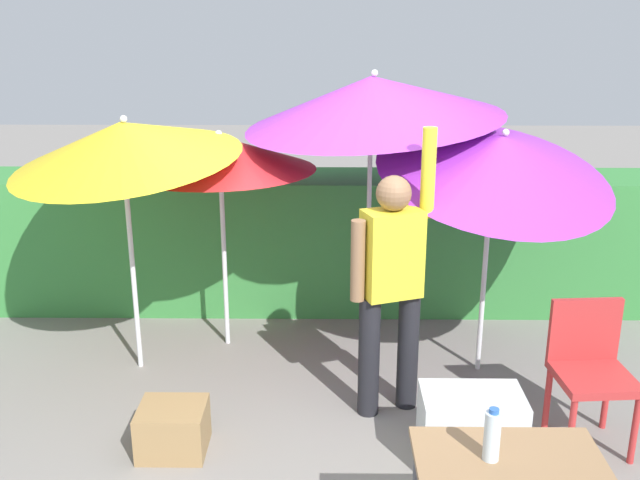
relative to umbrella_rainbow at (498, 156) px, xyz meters
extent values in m
plane|color=gray|center=(-1.21, -0.61, -1.60)|extent=(24.00, 24.00, 0.00)
cube|color=#38843D|center=(-1.21, 1.22, -1.01)|extent=(8.00, 0.70, 1.18)
cylinder|color=silver|center=(-0.04, -0.01, -0.87)|extent=(0.04, 0.04, 1.47)
cone|color=purple|center=(0.00, 0.00, 0.00)|extent=(1.71, 1.66, 0.90)
sphere|color=silver|center=(0.04, 0.01, 0.16)|extent=(0.05, 0.05, 0.05)
cylinder|color=silver|center=(-1.96, 0.40, -0.89)|extent=(0.04, 0.04, 1.41)
cone|color=red|center=(-1.96, 0.40, -0.06)|extent=(1.43, 1.43, 0.28)
sphere|color=silver|center=(-1.96, 0.39, 0.08)|extent=(0.05, 0.05, 0.05)
cylinder|color=silver|center=(-2.56, 0.00, -0.82)|extent=(0.04, 0.04, 1.56)
cone|color=yellow|center=(-2.55, -0.02, 0.10)|extent=(1.62, 1.60, 0.59)
sphere|color=silver|center=(-2.53, -0.03, 0.25)|extent=(0.05, 0.05, 0.05)
cylinder|color=silver|center=(-0.84, 0.54, -0.72)|extent=(0.04, 0.04, 1.75)
cone|color=purple|center=(-0.83, 0.53, 0.32)|extent=(1.97, 1.95, 0.61)
sphere|color=silver|center=(-0.82, 0.51, 0.51)|extent=(0.05, 0.05, 0.05)
cylinder|color=black|center=(-0.63, -0.54, -1.19)|extent=(0.14, 0.14, 0.82)
cylinder|color=black|center=(-0.89, -0.64, -1.19)|extent=(0.14, 0.14, 0.82)
cube|color=yellow|center=(-0.76, -0.59, -0.50)|extent=(0.41, 0.33, 0.56)
sphere|color=#8C6647|center=(-0.76, -0.59, -0.11)|extent=(0.22, 0.22, 0.22)
cylinder|color=yellow|center=(-0.54, -0.51, 0.00)|extent=(0.12, 0.12, 0.56)
cylinder|color=#8C6647|center=(-0.97, -0.67, -0.52)|extent=(0.12, 0.12, 0.52)
cylinder|color=#B72D2D|center=(0.26, -1.21, -1.38)|extent=(0.04, 0.04, 0.44)
cylinder|color=#B72D2D|center=(0.64, -1.18, -1.38)|extent=(0.04, 0.04, 0.44)
cylinder|color=#B72D2D|center=(0.23, -0.83, -1.38)|extent=(0.04, 0.04, 0.44)
cylinder|color=#B72D2D|center=(0.61, -0.80, -1.38)|extent=(0.04, 0.04, 0.44)
cube|color=#B72D2D|center=(0.43, -1.01, -1.14)|extent=(0.47, 0.47, 0.05)
cube|color=#B72D2D|center=(0.42, -0.81, -0.91)|extent=(0.44, 0.07, 0.40)
cube|color=silver|center=(-0.32, -1.17, -1.38)|extent=(0.59, 0.38, 0.44)
cube|color=#9E7A4C|center=(-2.09, -1.08, -1.45)|extent=(0.40, 0.36, 0.29)
cube|color=#99724C|center=(-0.39, -2.32, -0.85)|extent=(0.80, 0.60, 0.03)
cylinder|color=silver|center=(-0.47, -2.27, -0.72)|extent=(0.07, 0.07, 0.22)
cylinder|color=#2D60B7|center=(-0.47, -2.27, -0.60)|extent=(0.04, 0.04, 0.02)
camera|label=1|loc=(-1.16, -4.91, 0.99)|focal=41.06mm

